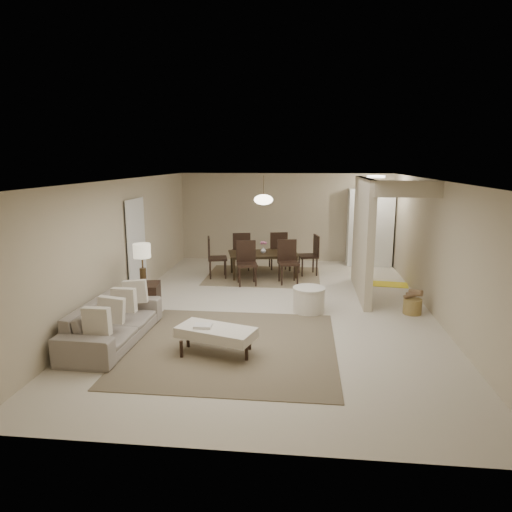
# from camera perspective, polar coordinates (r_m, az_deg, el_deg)

# --- Properties ---
(floor) EXTENTS (9.00, 9.00, 0.00)m
(floor) POSITION_cam_1_polar(r_m,az_deg,el_deg) (9.01, 2.26, -6.63)
(floor) COLOR beige
(floor) RESTS_ON ground
(ceiling) EXTENTS (9.00, 9.00, 0.00)m
(ceiling) POSITION_cam_1_polar(r_m,az_deg,el_deg) (8.55, 2.40, 9.47)
(ceiling) COLOR white
(ceiling) RESTS_ON back_wall
(back_wall) EXTENTS (6.00, 0.00, 6.00)m
(back_wall) POSITION_cam_1_polar(r_m,az_deg,el_deg) (13.13, 3.65, 4.82)
(back_wall) COLOR #C1B192
(back_wall) RESTS_ON floor
(left_wall) EXTENTS (0.00, 9.00, 9.00)m
(left_wall) POSITION_cam_1_polar(r_m,az_deg,el_deg) (9.37, -16.30, 1.52)
(left_wall) COLOR #C1B192
(left_wall) RESTS_ON floor
(right_wall) EXTENTS (0.00, 9.00, 9.00)m
(right_wall) POSITION_cam_1_polar(r_m,az_deg,el_deg) (9.01, 21.74, 0.74)
(right_wall) COLOR #C1B192
(right_wall) RESTS_ON floor
(partition) EXTENTS (0.15, 2.50, 2.50)m
(partition) POSITION_cam_1_polar(r_m,az_deg,el_deg) (9.98, 13.19, 2.29)
(partition) COLOR #C1B192
(partition) RESTS_ON floor
(doorway) EXTENTS (0.04, 0.90, 2.04)m
(doorway) POSITION_cam_1_polar(r_m,az_deg,el_deg) (9.95, -14.77, 0.84)
(doorway) COLOR black
(doorway) RESTS_ON floor
(pantry_cabinet) EXTENTS (1.20, 0.55, 2.10)m
(pantry_cabinet) POSITION_cam_1_polar(r_m,az_deg,el_deg) (12.92, 14.05, 3.48)
(pantry_cabinet) COLOR white
(pantry_cabinet) RESTS_ON floor
(flush_light) EXTENTS (0.44, 0.44, 0.05)m
(flush_light) POSITION_cam_1_polar(r_m,az_deg,el_deg) (11.86, 14.77, 9.57)
(flush_light) COLOR white
(flush_light) RESTS_ON ceiling
(living_rug) EXTENTS (3.20, 3.20, 0.01)m
(living_rug) POSITION_cam_1_polar(r_m,az_deg,el_deg) (7.29, -2.95, -11.18)
(living_rug) COLOR brown
(living_rug) RESTS_ON floor
(sofa) EXTENTS (2.22, 0.92, 0.64)m
(sofa) POSITION_cam_1_polar(r_m,az_deg,el_deg) (7.70, -17.44, -7.93)
(sofa) COLOR gray
(sofa) RESTS_ON floor
(ottoman_bench) EXTENTS (1.27, 0.86, 0.42)m
(ottoman_bench) POSITION_cam_1_polar(r_m,az_deg,el_deg) (6.92, -5.03, -9.56)
(ottoman_bench) COLOR silver
(ottoman_bench) RESTS_ON living_rug
(side_table) EXTENTS (0.63, 0.63, 0.60)m
(side_table) POSITION_cam_1_polar(r_m,az_deg,el_deg) (8.84, -13.78, -5.29)
(side_table) COLOR black
(side_table) RESTS_ON floor
(table_lamp) EXTENTS (0.32, 0.32, 0.76)m
(table_lamp) POSITION_cam_1_polar(r_m,az_deg,el_deg) (8.63, -14.06, 0.20)
(table_lamp) COLOR #48361F
(table_lamp) RESTS_ON side_table
(round_pouf) EXTENTS (0.62, 0.62, 0.48)m
(round_pouf) POSITION_cam_1_polar(r_m,az_deg,el_deg) (8.82, 6.62, -5.47)
(round_pouf) COLOR silver
(round_pouf) RESTS_ON floor
(wicker_basket) EXTENTS (0.38, 0.38, 0.29)m
(wicker_basket) POSITION_cam_1_polar(r_m,az_deg,el_deg) (9.18, 18.96, -5.98)
(wicker_basket) COLOR olive
(wicker_basket) RESTS_ON floor
(dining_rug) EXTENTS (2.80, 2.10, 0.01)m
(dining_rug) POSITION_cam_1_polar(r_m,az_deg,el_deg) (11.48, 0.91, -2.51)
(dining_rug) COLOR #746048
(dining_rug) RESTS_ON floor
(dining_table) EXTENTS (1.86, 1.30, 0.59)m
(dining_table) POSITION_cam_1_polar(r_m,az_deg,el_deg) (11.41, 0.91, -1.09)
(dining_table) COLOR black
(dining_table) RESTS_ON dining_rug
(dining_chairs) EXTENTS (2.77, 2.25, 1.02)m
(dining_chairs) POSITION_cam_1_polar(r_m,az_deg,el_deg) (11.36, 0.92, -0.04)
(dining_chairs) COLOR black
(dining_chairs) RESTS_ON dining_rug
(vase) EXTENTS (0.15, 0.15, 0.15)m
(vase) POSITION_cam_1_polar(r_m,az_deg,el_deg) (11.33, 0.92, 0.73)
(vase) COLOR white
(vase) RESTS_ON dining_table
(yellow_mat) EXTENTS (0.88, 0.60, 0.01)m
(yellow_mat) POSITION_cam_1_polar(r_m,az_deg,el_deg) (11.16, 16.36, -3.42)
(yellow_mat) COLOR yellow
(yellow_mat) RESTS_ON floor
(pendant_light) EXTENTS (0.46, 0.46, 0.71)m
(pendant_light) POSITION_cam_1_polar(r_m,az_deg,el_deg) (11.16, 0.94, 7.06)
(pendant_light) COLOR #48361F
(pendant_light) RESTS_ON ceiling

